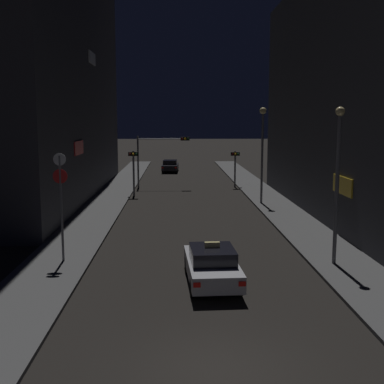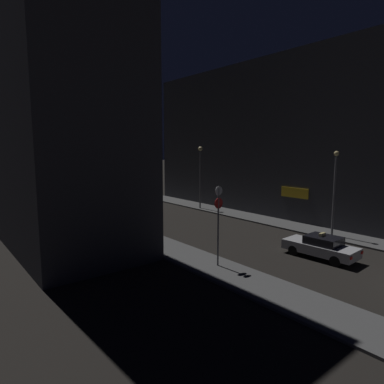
% 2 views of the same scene
% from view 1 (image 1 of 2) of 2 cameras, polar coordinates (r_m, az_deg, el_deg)
% --- Properties ---
extents(ground_plane, '(300.00, 300.00, 0.00)m').
position_cam_1_polar(ground_plane, '(12.87, 2.88, -19.85)').
color(ground_plane, black).
extents(sidewalk_left, '(2.86, 62.18, 0.13)m').
position_cam_1_polar(sidewalk_left, '(41.16, -8.94, -0.18)').
color(sidewalk_left, '#4C4C4C').
rests_on(sidewalk_left, ground_plane).
extents(sidewalk_right, '(2.86, 62.18, 0.13)m').
position_cam_1_polar(sidewalk_right, '(41.44, 7.94, -0.10)').
color(sidewalk_right, '#4C4C4C').
rests_on(sidewalk_right, ground_plane).
extents(building_facade_left, '(7.12, 31.95, 23.55)m').
position_cam_1_polar(building_facade_left, '(41.22, -16.59, 15.93)').
color(building_facade_left, '#333338').
rests_on(building_facade_left, ground_plane).
extents(building_facade_right, '(8.20, 29.94, 15.49)m').
position_cam_1_polar(building_facade_right, '(33.01, 20.83, 10.68)').
color(building_facade_right, '#333338').
rests_on(building_facade_right, ground_plane).
extents(taxi, '(2.00, 4.53, 1.62)m').
position_cam_1_polar(taxi, '(18.56, 2.31, -8.40)').
color(taxi, '#B7B7BC').
rests_on(taxi, ground_plane).
extents(far_car, '(1.99, 4.52, 1.42)m').
position_cam_1_polar(far_car, '(58.24, -2.53, 3.04)').
color(far_car, black).
rests_on(far_car, ground_plane).
extents(traffic_light_overhead, '(4.71, 0.41, 4.67)m').
position_cam_1_polar(traffic_light_overhead, '(44.40, -3.80, 4.91)').
color(traffic_light_overhead, slate).
rests_on(traffic_light_overhead, ground_plane).
extents(traffic_light_left_kerb, '(0.80, 0.42, 3.64)m').
position_cam_1_polar(traffic_light_left_kerb, '(39.83, -6.78, 3.27)').
color(traffic_light_left_kerb, slate).
rests_on(traffic_light_left_kerb, ground_plane).
extents(traffic_light_right_kerb, '(0.80, 0.41, 3.29)m').
position_cam_1_polar(traffic_light_right_kerb, '(44.96, 5.01, 3.58)').
color(traffic_light_right_kerb, slate).
rests_on(traffic_light_right_kerb, ground_plane).
extents(sign_pole_left, '(0.61, 0.10, 4.59)m').
position_cam_1_polar(sign_pole_left, '(21.35, -14.89, -0.59)').
color(sign_pole_left, slate).
rests_on(sign_pole_left, sidewalk_left).
extents(street_lamp_near_block, '(0.38, 0.38, 6.47)m').
position_cam_1_polar(street_lamp_near_block, '(20.99, 16.48, 2.37)').
color(street_lamp_near_block, slate).
rests_on(street_lamp_near_block, sidewalk_right).
extents(street_lamp_far_block, '(0.49, 0.49, 6.83)m').
position_cam_1_polar(street_lamp_far_block, '(35.63, 8.14, 6.08)').
color(street_lamp_far_block, slate).
rests_on(street_lamp_far_block, sidewalk_right).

